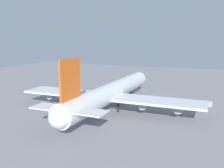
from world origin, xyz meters
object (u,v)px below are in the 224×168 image
at_px(cargo_airplane, 112,92).
at_px(catering_truck, 199,106).
at_px(cargo_container_fore, 208,103).
at_px(safety_cone_nose, 143,91).

height_order(cargo_airplane, catering_truck, cargo_airplane).
distance_m(cargo_container_fore, safety_cone_nose, 31.96).
relative_size(cargo_airplane, cargo_container_fore, 19.74).
height_order(catering_truck, cargo_container_fore, catering_truck).
distance_m(cargo_airplane, cargo_container_fore, 36.37).
bearing_deg(cargo_container_fore, catering_truck, 157.59).
bearing_deg(safety_cone_nose, cargo_airplane, 175.61).
bearing_deg(cargo_airplane, safety_cone_nose, -4.39).
bearing_deg(catering_truck, cargo_container_fore, -22.41).
relative_size(cargo_airplane, catering_truck, 14.68).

